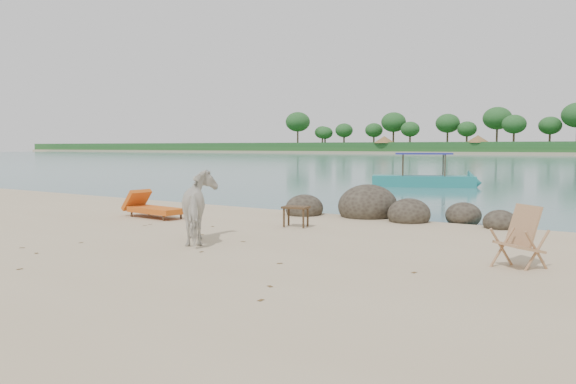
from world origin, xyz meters
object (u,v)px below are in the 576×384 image
(lounge_chair, at_px, (156,207))
(deck_chair, at_px, (519,239))
(boulders, at_px, (379,210))
(cow, at_px, (201,208))
(side_table, at_px, (296,218))
(boat_near, at_px, (423,158))

(lounge_chair, height_order, deck_chair, deck_chair)
(boulders, xyz_separation_m, cow, (-1.31, -5.87, 0.52))
(side_table, distance_m, deck_chair, 5.90)
(cow, relative_size, side_table, 2.80)
(boulders, xyz_separation_m, deck_chair, (4.72, -4.82, 0.28))
(lounge_chair, height_order, boat_near, boat_near)
(lounge_chair, distance_m, deck_chair, 9.88)
(cow, xyz_separation_m, boat_near, (-2.35, 19.14, 0.66))
(side_table, height_order, deck_chair, deck_chair)
(side_table, relative_size, boat_near, 0.11)
(cow, relative_size, lounge_chair, 0.82)
(lounge_chair, distance_m, boat_near, 17.00)
(cow, distance_m, boat_near, 19.29)
(side_table, xyz_separation_m, lounge_chair, (-4.22, -0.68, 0.07))
(deck_chair, xyz_separation_m, boat_near, (-8.38, 18.09, 0.90))
(deck_chair, bearing_deg, boulders, 172.33)
(boulders, height_order, lounge_chair, boulders)
(boulders, xyz_separation_m, lounge_chair, (-5.09, -3.64, 0.09))
(deck_chair, bearing_deg, boat_near, 152.80)
(boulders, distance_m, lounge_chair, 6.26)
(deck_chair, height_order, boat_near, boat_near)
(boulders, height_order, side_table, boulders)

